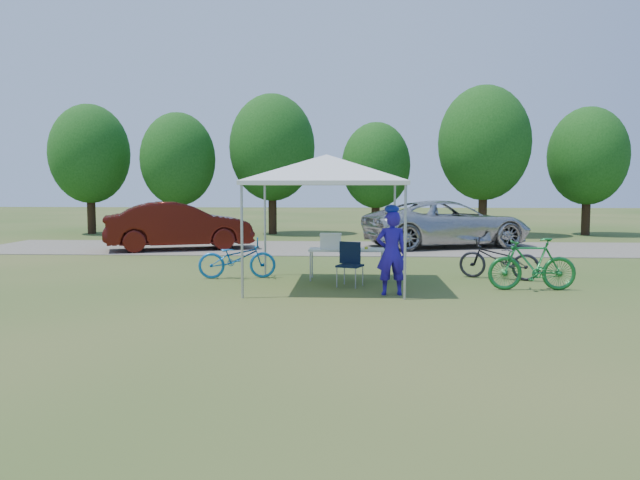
% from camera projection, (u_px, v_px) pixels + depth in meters
% --- Properties ---
extents(ground, '(100.00, 100.00, 0.00)m').
position_uv_depth(ground, '(327.00, 286.00, 13.01)').
color(ground, '#2D5119').
rests_on(ground, ground).
extents(gravel_strip, '(24.00, 5.00, 0.02)m').
position_uv_depth(gravel_strip, '(337.00, 248.00, 20.97)').
color(gravel_strip, gray).
rests_on(gravel_strip, ground).
extents(canopy, '(4.53, 4.53, 3.00)m').
position_uv_depth(canopy, '(327.00, 158.00, 12.78)').
color(canopy, '#A5A5AA').
rests_on(canopy, ground).
extents(treeline, '(24.89, 4.28, 6.30)m').
position_uv_depth(treeline, '(334.00, 153.00, 26.70)').
color(treeline, '#382314').
rests_on(treeline, ground).
extents(folding_table, '(1.68, 0.70, 0.69)m').
position_uv_depth(folding_table, '(347.00, 251.00, 13.87)').
color(folding_table, white).
rests_on(folding_table, ground).
extents(folding_chair, '(0.60, 0.63, 0.91)m').
position_uv_depth(folding_chair, '(350.00, 260.00, 13.01)').
color(folding_chair, black).
rests_on(folding_chair, ground).
extents(cooler, '(0.48, 0.32, 0.34)m').
position_uv_depth(cooler, '(331.00, 241.00, 13.87)').
color(cooler, white).
rests_on(cooler, folding_table).
extents(ice_cream_cup, '(0.08, 0.08, 0.06)m').
position_uv_depth(ice_cream_cup, '(366.00, 248.00, 13.79)').
color(ice_cream_cup, '#C7D031').
rests_on(ice_cream_cup, folding_table).
extents(cyclist, '(0.62, 0.44, 1.61)m').
position_uv_depth(cyclist, '(391.00, 253.00, 11.87)').
color(cyclist, '#23139C').
rests_on(cyclist, ground).
extents(bike_blue, '(1.81, 0.88, 0.91)m').
position_uv_depth(bike_blue, '(237.00, 258.00, 14.09)').
color(bike_blue, '#1360AB').
rests_on(bike_blue, ground).
extents(bike_green, '(1.76, 0.54, 1.05)m').
position_uv_depth(bike_green, '(532.00, 264.00, 12.44)').
color(bike_green, '#176A2C').
rests_on(bike_green, ground).
extents(bike_dark, '(1.87, 1.26, 0.93)m').
position_uv_depth(bike_dark, '(499.00, 259.00, 13.92)').
color(bike_dark, black).
rests_on(bike_dark, ground).
extents(minivan, '(6.22, 4.27, 1.58)m').
position_uv_depth(minivan, '(447.00, 224.00, 21.32)').
color(minivan, beige).
rests_on(minivan, gravel_strip).
extents(sedan, '(5.00, 3.22, 1.56)m').
position_uv_depth(sedan, '(179.00, 226.00, 20.39)').
color(sedan, '#49110C').
rests_on(sedan, gravel_strip).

